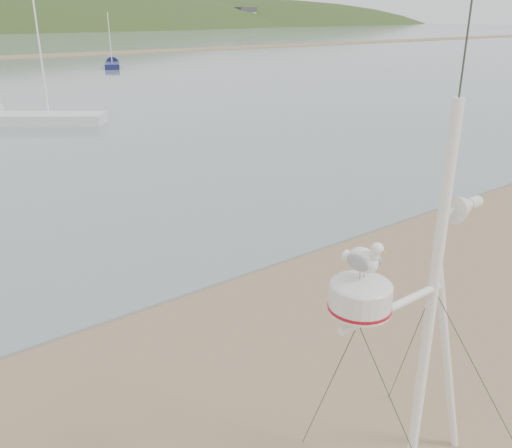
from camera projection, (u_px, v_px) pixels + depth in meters
mast_rig at (420, 395)px, 5.71m from camera, size 2.35×2.50×5.29m
sailboat_blue_far at (112, 64)px, 55.14m from camera, size 3.57×5.72×5.66m
sailboat_white_near at (12, 118)px, 26.32m from camera, size 6.54×5.55×6.90m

